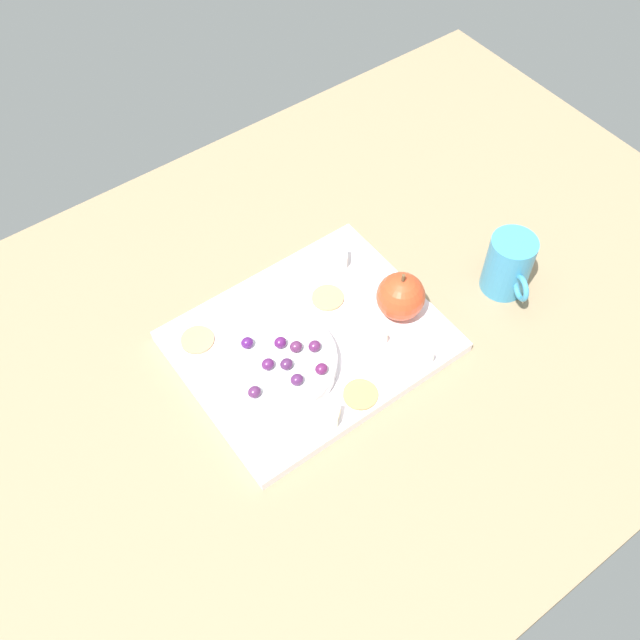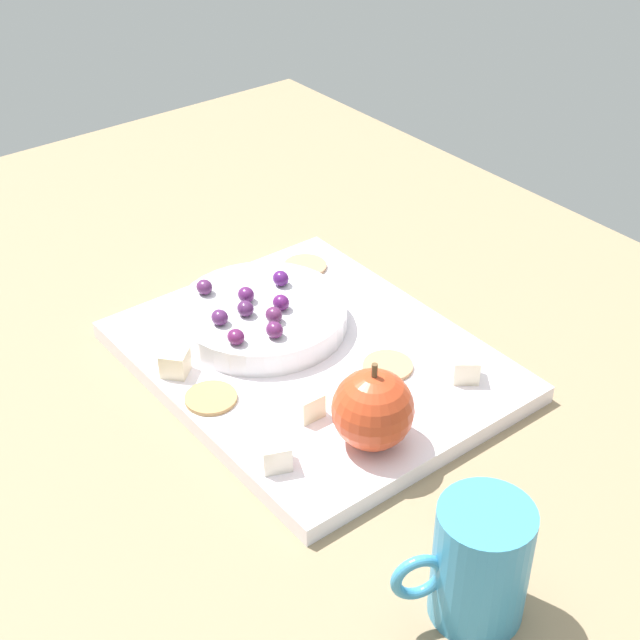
{
  "view_description": "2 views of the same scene",
  "coord_description": "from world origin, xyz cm",
  "px_view_note": "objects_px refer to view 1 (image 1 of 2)",
  "views": [
    {
      "loc": [
        36.01,
        47.7,
        89.91
      ],
      "look_at": [
        1.1,
        0.23,
        8.67
      ],
      "focal_mm": 41.07,
      "sensor_mm": 36.0,
      "label": 1
    },
    {
      "loc": [
        -54.93,
        44.09,
        58.81
      ],
      "look_at": [
        1.29,
        0.11,
        9.93
      ],
      "focal_mm": 52.89,
      "sensor_mm": 36.0,
      "label": 2
    }
  ],
  "objects_px": {
    "grape_7": "(315,346)",
    "cracker_1": "(328,298)",
    "grape_2": "(268,364)",
    "grape_8": "(296,347)",
    "cheese_cube_3": "(339,257)",
    "grape_1": "(279,341)",
    "grape_5": "(321,369)",
    "grape_6": "(297,380)",
    "platter": "(312,344)",
    "cheese_cube_0": "(422,353)",
    "cheese_cube_2": "(375,337)",
    "grape_0": "(286,364)",
    "apple_whole": "(401,296)",
    "grape_4": "(247,343)",
    "cracker_0": "(361,394)",
    "cheese_cube_1": "(330,414)",
    "cracker_2": "(198,340)",
    "grape_3": "(254,392)",
    "cup": "(509,265)",
    "serving_dish": "(275,363)"
  },
  "relations": [
    {
      "from": "grape_7",
      "to": "cracker_1",
      "type": "bearing_deg",
      "value": -136.44
    },
    {
      "from": "grape_2",
      "to": "grape_8",
      "type": "height_order",
      "value": "same"
    },
    {
      "from": "cheese_cube_3",
      "to": "grape_1",
      "type": "relative_size",
      "value": 1.36
    },
    {
      "from": "grape_5",
      "to": "grape_6",
      "type": "xyz_separation_m",
      "value": [
        0.04,
        -0.01,
        0.0
      ]
    },
    {
      "from": "platter",
      "to": "cheese_cube_0",
      "type": "xyz_separation_m",
      "value": [
        -0.1,
        0.11,
        0.02
      ]
    },
    {
      "from": "cheese_cube_2",
      "to": "grape_0",
      "type": "height_order",
      "value": "grape_0"
    },
    {
      "from": "apple_whole",
      "to": "grape_4",
      "type": "height_order",
      "value": "apple_whole"
    },
    {
      "from": "cracker_0",
      "to": "grape_2",
      "type": "xyz_separation_m",
      "value": [
        0.08,
        -0.1,
        0.03
      ]
    },
    {
      "from": "cheese_cube_1",
      "to": "cheese_cube_3",
      "type": "height_order",
      "value": "same"
    },
    {
      "from": "grape_2",
      "to": "cheese_cube_3",
      "type": "bearing_deg",
      "value": -152.04
    },
    {
      "from": "cheese_cube_0",
      "to": "grape_6",
      "type": "xyz_separation_m",
      "value": [
        0.17,
        -0.06,
        0.02
      ]
    },
    {
      "from": "cracker_2",
      "to": "grape_1",
      "type": "relative_size",
      "value": 2.7
    },
    {
      "from": "apple_whole",
      "to": "cheese_cube_0",
      "type": "relative_size",
      "value": 2.92
    },
    {
      "from": "grape_4",
      "to": "grape_5",
      "type": "xyz_separation_m",
      "value": [
        -0.06,
        0.09,
        -0.0
      ]
    },
    {
      "from": "apple_whole",
      "to": "grape_1",
      "type": "relative_size",
      "value": 3.99
    },
    {
      "from": "platter",
      "to": "grape_7",
      "type": "height_order",
      "value": "grape_7"
    },
    {
      "from": "cheese_cube_1",
      "to": "grape_4",
      "type": "xyz_separation_m",
      "value": [
        0.03,
        -0.14,
        0.02
      ]
    },
    {
      "from": "grape_0",
      "to": "grape_8",
      "type": "relative_size",
      "value": 1.0
    },
    {
      "from": "cheese_cube_1",
      "to": "grape_1",
      "type": "distance_m",
      "value": 0.12
    },
    {
      "from": "cheese_cube_0",
      "to": "grape_8",
      "type": "relative_size",
      "value": 1.36
    },
    {
      "from": "apple_whole",
      "to": "grape_6",
      "type": "distance_m",
      "value": 0.2
    },
    {
      "from": "grape_3",
      "to": "cup",
      "type": "distance_m",
      "value": 0.42
    },
    {
      "from": "cheese_cube_0",
      "to": "grape_2",
      "type": "height_order",
      "value": "grape_2"
    },
    {
      "from": "cup",
      "to": "grape_1",
      "type": "bearing_deg",
      "value": -14.0
    },
    {
      "from": "cheese_cube_1",
      "to": "grape_7",
      "type": "relative_size",
      "value": 1.36
    },
    {
      "from": "grape_7",
      "to": "grape_8",
      "type": "bearing_deg",
      "value": -34.27
    },
    {
      "from": "grape_7",
      "to": "cup",
      "type": "bearing_deg",
      "value": 170.59
    },
    {
      "from": "cracker_0",
      "to": "grape_1",
      "type": "height_order",
      "value": "grape_1"
    },
    {
      "from": "platter",
      "to": "grape_1",
      "type": "bearing_deg",
      "value": -7.83
    },
    {
      "from": "platter",
      "to": "apple_whole",
      "type": "bearing_deg",
      "value": 165.87
    },
    {
      "from": "platter",
      "to": "cheese_cube_1",
      "type": "xyz_separation_m",
      "value": [
        0.05,
        0.11,
        0.02
      ]
    },
    {
      "from": "cracker_0",
      "to": "grape_1",
      "type": "bearing_deg",
      "value": -67.16
    },
    {
      "from": "apple_whole",
      "to": "cracker_2",
      "type": "bearing_deg",
      "value": -26.06
    },
    {
      "from": "serving_dish",
      "to": "grape_6",
      "type": "bearing_deg",
      "value": 91.83
    },
    {
      "from": "grape_3",
      "to": "apple_whole",
      "type": "bearing_deg",
      "value": -178.55
    },
    {
      "from": "grape_2",
      "to": "grape_8",
      "type": "bearing_deg",
      "value": -179.08
    },
    {
      "from": "cheese_cube_0",
      "to": "grape_8",
      "type": "xyz_separation_m",
      "value": [
        0.14,
        -0.1,
        0.02
      ]
    },
    {
      "from": "cheese_cube_0",
      "to": "cheese_cube_1",
      "type": "xyz_separation_m",
      "value": [
        0.16,
        0.0,
        0.0
      ]
    },
    {
      "from": "cheese_cube_3",
      "to": "cup",
      "type": "xyz_separation_m",
      "value": [
        -0.18,
        0.17,
        0.02
      ]
    },
    {
      "from": "grape_3",
      "to": "grape_8",
      "type": "distance_m",
      "value": 0.09
    },
    {
      "from": "cheese_cube_3",
      "to": "grape_2",
      "type": "distance_m",
      "value": 0.23
    },
    {
      "from": "cheese_cube_1",
      "to": "grape_7",
      "type": "bearing_deg",
      "value": -113.88
    },
    {
      "from": "cheese_cube_0",
      "to": "grape_0",
      "type": "bearing_deg",
      "value": -27.09
    },
    {
      "from": "grape_1",
      "to": "cheese_cube_3",
      "type": "bearing_deg",
      "value": -153.08
    },
    {
      "from": "cheese_cube_1",
      "to": "grape_6",
      "type": "height_order",
      "value": "grape_6"
    },
    {
      "from": "cheese_cube_3",
      "to": "grape_8",
      "type": "bearing_deg",
      "value": 34.41
    },
    {
      "from": "cheese_cube_1",
      "to": "grape_2",
      "type": "xyz_separation_m",
      "value": [
        0.03,
        -0.1,
        0.02
      ]
    },
    {
      "from": "cheese_cube_3",
      "to": "cracker_2",
      "type": "height_order",
      "value": "cheese_cube_3"
    },
    {
      "from": "platter",
      "to": "grape_2",
      "type": "distance_m",
      "value": 0.09
    },
    {
      "from": "grape_0",
      "to": "cracker_0",
      "type": "bearing_deg",
      "value": 127.37
    }
  ]
}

